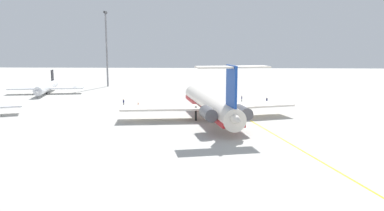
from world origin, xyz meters
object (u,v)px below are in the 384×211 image
(ground_crew_near_nose, at_px, (242,98))
(ground_crew_portside, at_px, (267,100))
(safety_cone_nose, at_px, (138,103))
(main_jetliner, at_px, (211,104))
(light_mast, at_px, (107,46))
(airliner_mid_right, at_px, (46,88))
(ground_crew_near_tail, at_px, (124,102))

(ground_crew_near_nose, distance_m, ground_crew_portside, 7.89)
(safety_cone_nose, bearing_deg, ground_crew_portside, -85.56)
(main_jetliner, relative_size, ground_crew_portside, 25.06)
(safety_cone_nose, xyz_separation_m, light_mast, (46.16, 21.08, 16.00))
(main_jetliner, distance_m, light_mast, 80.97)
(main_jetliner, height_order, airliner_mid_right, main_jetliner)
(airliner_mid_right, height_order, ground_crew_near_tail, airliner_mid_right)
(light_mast, bearing_deg, ground_crew_near_nose, -127.59)
(ground_crew_portside, distance_m, light_mast, 74.14)
(airliner_mid_right, relative_size, light_mast, 0.85)
(main_jetliner, height_order, ground_crew_near_nose, main_jetliner)
(main_jetliner, distance_m, airliner_mid_right, 71.47)
(ground_crew_near_tail, bearing_deg, main_jetliner, 8.10)
(ground_crew_near_nose, xyz_separation_m, safety_cone_nose, (-6.64, 30.25, -0.86))
(main_jetliner, bearing_deg, ground_crew_portside, -46.55)
(light_mast, bearing_deg, airliner_mid_right, 148.88)
(ground_crew_portside, bearing_deg, ground_crew_near_nose, 86.07)
(main_jetliner, height_order, ground_crew_near_tail, main_jetliner)
(ground_crew_near_nose, bearing_deg, light_mast, 123.00)
(ground_crew_portside, height_order, light_mast, light_mast)
(ground_crew_portside, bearing_deg, airliner_mid_right, 100.40)
(ground_crew_near_nose, height_order, ground_crew_near_tail, ground_crew_near_tail)
(airliner_mid_right, height_order, light_mast, light_mast)
(ground_crew_near_tail, distance_m, ground_crew_portside, 41.21)
(light_mast, bearing_deg, safety_cone_nose, -155.45)
(main_jetliner, xyz_separation_m, ground_crew_near_tail, (19.78, 24.45, -2.51))
(airliner_mid_right, xyz_separation_m, ground_crew_portside, (-18.38, -73.29, -1.11))
(ground_crew_portside, relative_size, light_mast, 0.06)
(main_jetliner, relative_size, safety_cone_nose, 82.58)
(ground_crew_near_tail, relative_size, light_mast, 0.06)
(ground_crew_near_tail, xyz_separation_m, safety_cone_nose, (2.23, -3.70, -0.86))
(airliner_mid_right, distance_m, light_mast, 32.28)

